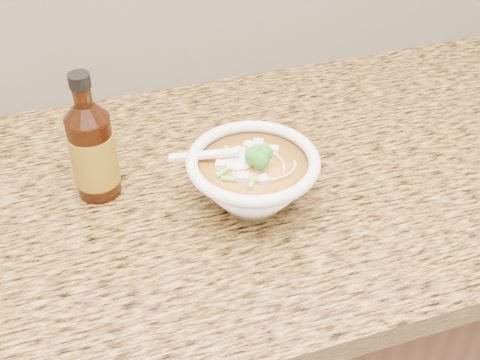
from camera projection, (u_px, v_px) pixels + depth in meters
name	position (u px, v px, depth m)	size (l,w,h in m)	color
counter_slab	(173.00, 200.00, 0.95)	(4.00, 0.68, 0.04)	#A4793C
soup_bowl	(252.00, 180.00, 0.89)	(0.21, 0.20, 0.11)	white
hot_sauce_bottle	(93.00, 151.00, 0.89)	(0.07, 0.07, 0.21)	#3D1608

